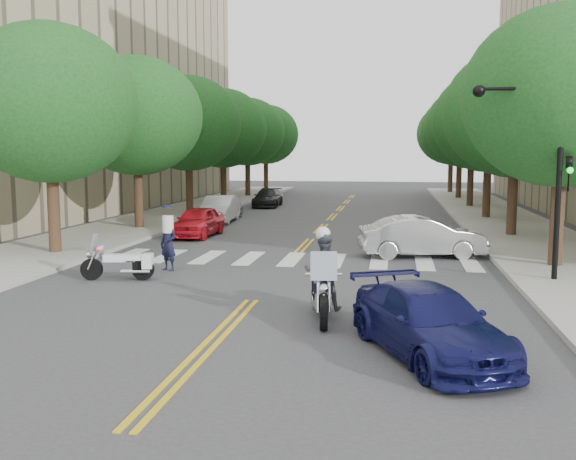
% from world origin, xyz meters
% --- Properties ---
extents(ground, '(140.00, 140.00, 0.00)m').
position_xyz_m(ground, '(0.00, 0.00, 0.00)').
color(ground, '#38383A').
rests_on(ground, ground).
extents(sidewalk_left, '(5.00, 60.00, 0.15)m').
position_xyz_m(sidewalk_left, '(-9.50, 22.00, 0.07)').
color(sidewalk_left, '#9E9991').
rests_on(sidewalk_left, ground).
extents(sidewalk_right, '(5.00, 60.00, 0.15)m').
position_xyz_m(sidewalk_right, '(9.50, 22.00, 0.07)').
color(sidewalk_right, '#9E9991').
rests_on(sidewalk_right, ground).
extents(tree_l_0, '(6.40, 6.40, 8.45)m').
position_xyz_m(tree_l_0, '(-8.80, 6.00, 5.55)').
color(tree_l_0, '#382316').
rests_on(tree_l_0, ground).
extents(tree_l_1, '(6.40, 6.40, 8.45)m').
position_xyz_m(tree_l_1, '(-8.80, 14.00, 5.55)').
color(tree_l_1, '#382316').
rests_on(tree_l_1, ground).
extents(tree_l_2, '(6.40, 6.40, 8.45)m').
position_xyz_m(tree_l_2, '(-8.80, 22.00, 5.55)').
color(tree_l_2, '#382316').
rests_on(tree_l_2, ground).
extents(tree_l_3, '(6.40, 6.40, 8.45)m').
position_xyz_m(tree_l_3, '(-8.80, 30.00, 5.55)').
color(tree_l_3, '#382316').
rests_on(tree_l_3, ground).
extents(tree_l_4, '(6.40, 6.40, 8.45)m').
position_xyz_m(tree_l_4, '(-8.80, 38.00, 5.55)').
color(tree_l_4, '#382316').
rests_on(tree_l_4, ground).
extents(tree_l_5, '(6.40, 6.40, 8.45)m').
position_xyz_m(tree_l_5, '(-8.80, 46.00, 5.55)').
color(tree_l_5, '#382316').
rests_on(tree_l_5, ground).
extents(tree_r_0, '(6.40, 6.40, 8.45)m').
position_xyz_m(tree_r_0, '(8.80, 6.00, 5.55)').
color(tree_r_0, '#382316').
rests_on(tree_r_0, ground).
extents(tree_r_1, '(6.40, 6.40, 8.45)m').
position_xyz_m(tree_r_1, '(8.80, 14.00, 5.55)').
color(tree_r_1, '#382316').
rests_on(tree_r_1, ground).
extents(tree_r_2, '(6.40, 6.40, 8.45)m').
position_xyz_m(tree_r_2, '(8.80, 22.00, 5.55)').
color(tree_r_2, '#382316').
rests_on(tree_r_2, ground).
extents(tree_r_3, '(6.40, 6.40, 8.45)m').
position_xyz_m(tree_r_3, '(8.80, 30.00, 5.55)').
color(tree_r_3, '#382316').
rests_on(tree_r_3, ground).
extents(tree_r_4, '(6.40, 6.40, 8.45)m').
position_xyz_m(tree_r_4, '(8.80, 38.00, 5.55)').
color(tree_r_4, '#382316').
rests_on(tree_r_4, ground).
extents(tree_r_5, '(6.40, 6.40, 8.45)m').
position_xyz_m(tree_r_5, '(8.80, 46.00, 5.55)').
color(tree_r_5, '#382316').
rests_on(tree_r_5, ground).
extents(traffic_signal_pole, '(2.82, 0.42, 6.00)m').
position_xyz_m(traffic_signal_pole, '(7.72, 3.50, 3.72)').
color(traffic_signal_pole, black).
rests_on(traffic_signal_pole, ground).
extents(motorcycle_police, '(0.96, 2.61, 2.13)m').
position_xyz_m(motorcycle_police, '(1.98, -1.42, 0.94)').
color(motorcycle_police, black).
rests_on(motorcycle_police, ground).
extents(motorcycle_parked, '(2.18, 0.75, 1.42)m').
position_xyz_m(motorcycle_parked, '(-4.37, 2.03, 0.49)').
color(motorcycle_parked, black).
rests_on(motorcycle_parked, ground).
extents(officer_standing, '(0.74, 0.63, 1.71)m').
position_xyz_m(officer_standing, '(-3.59, 3.75, 0.86)').
color(officer_standing, black).
rests_on(officer_standing, ground).
extents(convertible, '(4.74, 2.38, 1.49)m').
position_xyz_m(convertible, '(4.61, 7.82, 0.75)').
color(convertible, '#B1B2B4').
rests_on(convertible, ground).
extents(sedan_blue, '(3.46, 4.76, 1.28)m').
position_xyz_m(sedan_blue, '(4.25, -3.88, 0.64)').
color(sedan_blue, '#111348').
rests_on(sedan_blue, ground).
extents(parked_car_a, '(1.77, 4.08, 1.37)m').
position_xyz_m(parked_car_a, '(-5.20, 12.06, 0.69)').
color(parked_car_a, red).
rests_on(parked_car_a, ground).
extents(parked_car_b, '(1.81, 4.50, 1.45)m').
position_xyz_m(parked_car_b, '(-5.81, 18.00, 0.73)').
color(parked_car_b, silver).
rests_on(parked_car_b, ground).
extents(parked_car_c, '(2.05, 4.32, 1.19)m').
position_xyz_m(parked_car_c, '(-6.30, 19.50, 0.60)').
color(parked_car_c, silver).
rests_on(parked_car_c, ground).
extents(parked_car_d, '(1.96, 4.40, 1.25)m').
position_xyz_m(parked_car_d, '(-5.20, 28.50, 0.63)').
color(parked_car_d, black).
rests_on(parked_car_d, ground).
extents(parked_car_e, '(1.67, 3.85, 1.29)m').
position_xyz_m(parked_car_e, '(-5.20, 29.50, 0.65)').
color(parked_car_e, '#ACACB1').
rests_on(parked_car_e, ground).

